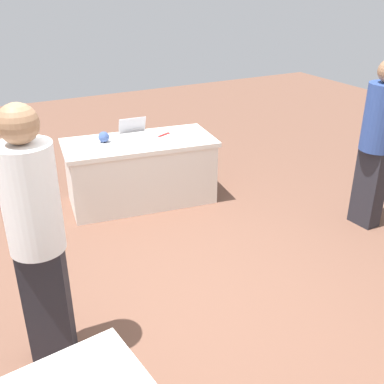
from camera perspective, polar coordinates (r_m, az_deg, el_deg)
ground_plane at (r=3.82m, az=-1.13°, el=-13.84°), size 14.40×14.40×0.00m
table_foreground at (r=5.32m, az=-6.38°, el=2.60°), size 1.76×0.99×0.74m
person_presenter at (r=4.92m, az=22.01°, el=6.27°), size 0.36×0.36×1.72m
person_attendee_browsing at (r=2.98m, az=-18.76°, el=-4.37°), size 0.44×0.44×1.79m
laptop_silver at (r=5.30m, az=-7.04°, el=7.15°), size 0.34×0.32×0.21m
yarn_ball at (r=5.18m, az=-10.85°, el=6.69°), size 0.12×0.12×0.12m
scissors_red at (r=5.35m, az=-3.47°, el=7.09°), size 0.18×0.11×0.01m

